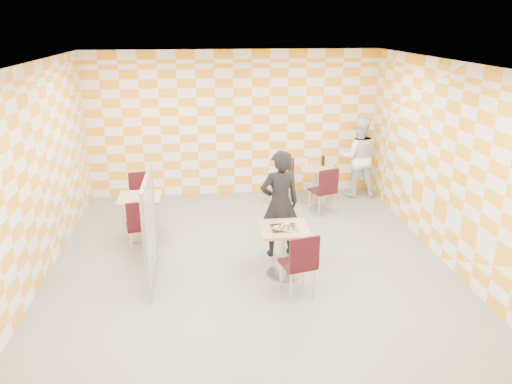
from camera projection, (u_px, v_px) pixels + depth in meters
room_shell at (247, 163)px, 7.53m from camera, size 7.00×7.00×7.00m
main_table at (284, 243)px, 7.17m from camera, size 0.70×0.70×0.75m
second_table at (316, 178)px, 10.10m from camera, size 0.70×0.70×0.75m
empty_table at (141, 210)px, 8.42m from camera, size 0.70×0.70×0.75m
chair_main_front at (301, 261)px, 6.57m from camera, size 0.51×0.52×0.92m
chair_second_front at (325, 187)px, 9.44m from camera, size 0.54×0.55×0.92m
chair_second_side at (286, 178)px, 9.98m from camera, size 0.56×0.55×0.92m
chair_empty_near at (140, 223)px, 7.80m from camera, size 0.50×0.51×0.92m
chair_empty_far at (142, 193)px, 9.12m from camera, size 0.50×0.51×0.92m
partition at (150, 229)px, 6.96m from camera, size 0.08×1.38×1.55m
man_dark at (280, 204)px, 7.71m from camera, size 0.68×0.50×1.71m
man_white at (358, 157)px, 10.37m from camera, size 0.90×0.74×1.69m
pizza_on_foil at (284, 227)px, 7.07m from camera, size 0.40×0.40×0.04m
sport_bottle at (306, 161)px, 10.08m from camera, size 0.06×0.06×0.20m
soda_bottle at (323, 161)px, 10.07m from camera, size 0.07×0.07×0.23m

